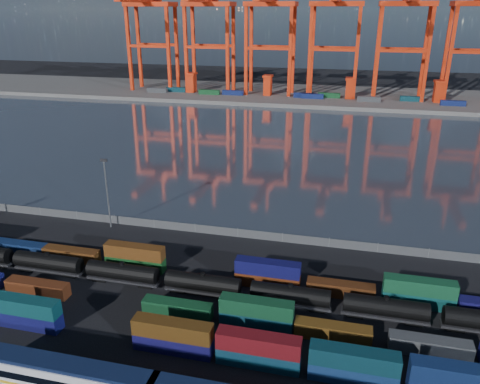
# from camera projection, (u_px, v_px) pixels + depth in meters

# --- Properties ---
(ground) EXTENTS (700.00, 700.00, 0.00)m
(ground) POSITION_uv_depth(u_px,v_px,m) (198.00, 310.00, 78.82)
(ground) COLOR black
(ground) RESTS_ON ground
(harbor_water) EXTENTS (700.00, 700.00, 0.00)m
(harbor_water) POSITION_uv_depth(u_px,v_px,m) (287.00, 146.00, 173.84)
(harbor_water) COLOR #303945
(harbor_water) RESTS_ON ground
(far_quay) EXTENTS (700.00, 70.00, 2.00)m
(far_quay) POSITION_uv_depth(u_px,v_px,m) (313.00, 96.00, 268.51)
(far_quay) COLOR #514F4C
(far_quay) RESTS_ON ground
(container_row_south) EXTENTS (139.16, 2.43, 5.19)m
(container_row_south) POSITION_uv_depth(u_px,v_px,m) (157.00, 335.00, 69.19)
(container_row_south) COLOR #383B3D
(container_row_south) RESTS_ON ground
(container_row_mid) EXTENTS (139.80, 2.38, 5.07)m
(container_row_mid) POSITION_uv_depth(u_px,v_px,m) (267.00, 321.00, 73.75)
(container_row_mid) COLOR #3B3D40
(container_row_mid) RESTS_ON ground
(container_row_north) EXTENTS (141.78, 2.40, 5.12)m
(container_row_north) POSITION_uv_depth(u_px,v_px,m) (270.00, 276.00, 84.88)
(container_row_north) COLOR navy
(container_row_north) RESTS_ON ground
(tanker_string) EXTENTS (122.44, 3.00, 4.29)m
(tanker_string) POSITION_uv_depth(u_px,v_px,m) (162.00, 278.00, 84.23)
(tanker_string) COLOR black
(tanker_string) RESTS_ON ground
(waterfront_fence) EXTENTS (160.12, 0.12, 2.20)m
(waterfront_fence) POSITION_uv_depth(u_px,v_px,m) (238.00, 233.00, 103.79)
(waterfront_fence) COLOR #595B5E
(waterfront_fence) RESTS_ON ground
(yard_light_mast) EXTENTS (1.60, 0.40, 16.60)m
(yard_light_mast) POSITION_uv_depth(u_px,v_px,m) (107.00, 190.00, 105.52)
(yard_light_mast) COLOR slate
(yard_light_mast) RESTS_ON ground
(gantry_cranes) EXTENTS (202.75, 53.28, 72.15)m
(gantry_cranes) POSITION_uv_depth(u_px,v_px,m) (303.00, 15.00, 248.12)
(gantry_cranes) COLOR red
(gantry_cranes) RESTS_ON ground
(quay_containers) EXTENTS (172.58, 10.99, 2.60)m
(quay_containers) POSITION_uv_depth(u_px,v_px,m) (291.00, 95.00, 256.92)
(quay_containers) COLOR navy
(quay_containers) RESTS_ON far_quay
(straddle_carriers) EXTENTS (140.00, 7.00, 11.10)m
(straddle_carriers) POSITION_uv_depth(u_px,v_px,m) (308.00, 86.00, 257.52)
(straddle_carriers) COLOR red
(straddle_carriers) RESTS_ON far_quay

